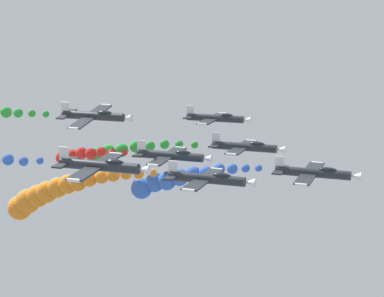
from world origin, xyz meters
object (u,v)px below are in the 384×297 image
(airplane_right_inner, at_px, (208,179))
(airplane_right_outer, at_px, (216,118))
(airplane_high_slot, at_px, (94,116))
(airplane_lead, at_px, (314,173))
(airplane_left_inner, at_px, (246,147))
(airplane_left_outer, at_px, (171,156))
(airplane_trailing, at_px, (101,166))

(airplane_right_inner, distance_m, airplane_right_outer, 30.48)
(airplane_high_slot, bearing_deg, airplane_lead, 89.29)
(airplane_left_inner, distance_m, airplane_right_outer, 13.35)
(airplane_left_outer, bearing_deg, airplane_trailing, 0.94)
(airplane_trailing, bearing_deg, airplane_right_outer, -178.91)
(airplane_right_inner, relative_size, airplane_high_slot, 1.00)
(airplane_lead, distance_m, airplane_trailing, 26.72)
(airplane_left_inner, bearing_deg, airplane_high_slot, -65.11)
(airplane_lead, bearing_deg, airplane_right_inner, -46.77)
(airplane_lead, height_order, airplane_left_outer, airplane_left_outer)
(airplane_lead, xyz_separation_m, airplane_trailing, (19.01, -18.49, 3.28))
(airplane_left_inner, xyz_separation_m, airplane_right_outer, (-10.55, -7.93, 2.07))
(airplane_trailing, xyz_separation_m, airplane_high_slot, (-19.38, -11.30, 1.99))
(airplane_right_inner, height_order, airplane_left_outer, airplane_left_outer)
(airplane_left_outer, relative_size, airplane_trailing, 1.00)
(airplane_left_inner, xyz_separation_m, airplane_trailing, (27.96, -7.19, 2.47))
(airplane_lead, relative_size, airplane_right_outer, 1.00)
(airplane_right_inner, bearing_deg, airplane_high_slot, -116.57)
(airplane_lead, xyz_separation_m, airplane_right_inner, (9.48, -10.09, 0.51))
(airplane_right_outer, bearing_deg, airplane_right_inner, 17.50)
(airplane_left_inner, height_order, airplane_right_inner, airplane_left_inner)
(airplane_right_inner, bearing_deg, airplane_right_outer, -162.50)
(airplane_left_outer, height_order, airplane_high_slot, airplane_high_slot)
(airplane_right_outer, bearing_deg, airplane_lead, 44.60)
(airplane_left_outer, relative_size, airplane_right_outer, 1.00)
(airplane_left_inner, xyz_separation_m, airplane_high_slot, (8.58, -18.49, 4.46))
(airplane_high_slot, bearing_deg, airplane_right_inner, 63.43)
(airplane_right_outer, xyz_separation_m, airplane_trailing, (38.51, 0.73, 0.40))
(airplane_lead, relative_size, airplane_right_inner, 1.00)
(airplane_left_inner, bearing_deg, airplane_left_outer, -42.44)
(airplane_lead, bearing_deg, airplane_trailing, -44.20)
(airplane_right_outer, height_order, airplane_trailing, airplane_trailing)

